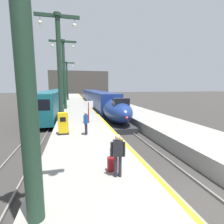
# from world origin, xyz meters

# --- Properties ---
(ground_plane) EXTENTS (260.00, 260.00, 0.00)m
(ground_plane) POSITION_xyz_m (0.00, 0.00, 0.00)
(ground_plane) COLOR #33302D
(platform_left) EXTENTS (4.80, 110.00, 1.05)m
(platform_left) POSITION_xyz_m (-4.05, 24.75, 0.53)
(platform_left) COLOR gray
(platform_left) RESTS_ON ground
(platform_right) EXTENTS (4.80, 110.00, 1.05)m
(platform_right) POSITION_xyz_m (4.05, 24.75, 0.53)
(platform_right) COLOR gray
(platform_right) RESTS_ON ground
(platform_left_safety_stripe) EXTENTS (0.20, 107.80, 0.01)m
(platform_left_safety_stripe) POSITION_xyz_m (-1.77, 24.75, 1.05)
(platform_left_safety_stripe) COLOR yellow
(platform_left_safety_stripe) RESTS_ON platform_left
(rail_main_left) EXTENTS (0.08, 110.00, 0.12)m
(rail_main_left) POSITION_xyz_m (-0.75, 27.50, 0.06)
(rail_main_left) COLOR slate
(rail_main_left) RESTS_ON ground
(rail_main_right) EXTENTS (0.08, 110.00, 0.12)m
(rail_main_right) POSITION_xyz_m (0.75, 27.50, 0.06)
(rail_main_right) COLOR slate
(rail_main_right) RESTS_ON ground
(rail_secondary_left) EXTENTS (0.08, 110.00, 0.12)m
(rail_secondary_left) POSITION_xyz_m (-8.85, 27.50, 0.06)
(rail_secondary_left) COLOR slate
(rail_secondary_left) RESTS_ON ground
(rail_secondary_right) EXTENTS (0.08, 110.00, 0.12)m
(rail_secondary_right) POSITION_xyz_m (-7.35, 27.50, 0.06)
(rail_secondary_right) COLOR slate
(rail_secondary_right) RESTS_ON ground
(highspeed_train_main) EXTENTS (2.92, 38.49, 3.60)m
(highspeed_train_main) POSITION_xyz_m (0.00, 28.35, 1.92)
(highspeed_train_main) COLOR navy
(highspeed_train_main) RESTS_ON ground
(regional_train_adjacent) EXTENTS (2.85, 36.60, 3.80)m
(regional_train_adjacent) POSITION_xyz_m (-8.10, 30.53, 2.13)
(regional_train_adjacent) COLOR #145660
(regional_train_adjacent) RESTS_ON ground
(station_column_mid) EXTENTS (4.00, 0.68, 10.09)m
(station_column_mid) POSITION_xyz_m (-5.90, 12.27, 7.05)
(station_column_mid) COLOR #1E3828
(station_column_mid) RESTS_ON platform_left
(station_column_far) EXTENTS (4.00, 0.68, 10.39)m
(station_column_far) POSITION_xyz_m (-5.90, 22.47, 7.21)
(station_column_far) COLOR #1E3828
(station_column_far) RESTS_ON platform_left
(station_column_distant) EXTENTS (4.00, 0.68, 9.65)m
(station_column_distant) POSITION_xyz_m (-5.90, 40.44, 6.82)
(station_column_distant) COLOR #1E3828
(station_column_distant) RESTS_ON platform_left
(passenger_near_edge) EXTENTS (0.56, 0.29, 1.69)m
(passenger_near_edge) POSITION_xyz_m (-3.24, 1.02, 2.04)
(passenger_near_edge) COLOR #23232D
(passenger_near_edge) RESTS_ON platform_left
(passenger_mid_platform) EXTENTS (0.36, 0.52, 1.69)m
(passenger_mid_platform) POSITION_xyz_m (-3.94, 7.13, 2.04)
(passenger_mid_platform) COLOR #23232D
(passenger_mid_platform) RESTS_ON platform_left
(rolling_suitcase) EXTENTS (0.40, 0.22, 0.98)m
(rolling_suitcase) POSITION_xyz_m (-3.33, 1.50, 1.35)
(rolling_suitcase) COLOR maroon
(rolling_suitcase) RESTS_ON platform_left
(ticket_machine_yellow) EXTENTS (0.76, 0.62, 1.60)m
(ticket_machine_yellow) POSITION_xyz_m (-5.55, 7.68, 1.79)
(ticket_machine_yellow) COLOR yellow
(ticket_machine_yellow) RESTS_ON platform_left
(departure_info_board) EXTENTS (0.90, 0.10, 2.12)m
(departure_info_board) POSITION_xyz_m (-3.37, 11.09, 2.56)
(departure_info_board) COLOR maroon
(departure_info_board) RESTS_ON platform_left
(terminus_back_wall) EXTENTS (36.00, 2.00, 14.00)m
(terminus_back_wall) POSITION_xyz_m (0.00, 102.00, 7.00)
(terminus_back_wall) COLOR #4C4742
(terminus_back_wall) RESTS_ON ground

